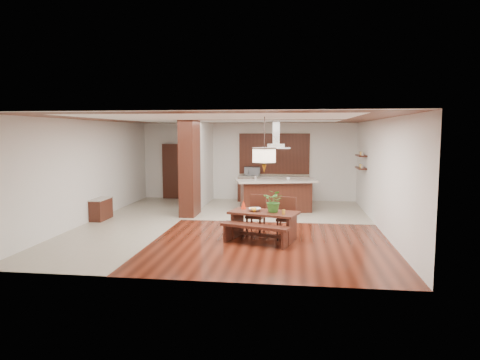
# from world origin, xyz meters

# --- Properties ---
(room_shell) EXTENTS (9.00, 9.04, 2.92)m
(room_shell) POSITION_xyz_m (0.00, 0.00, 2.06)
(room_shell) COLOR #39130A
(room_shell) RESTS_ON ground
(tile_hallway) EXTENTS (2.50, 9.00, 0.01)m
(tile_hallway) POSITION_xyz_m (-2.75, 0.00, 0.01)
(tile_hallway) COLOR #B0A793
(tile_hallway) RESTS_ON ground
(tile_kitchen) EXTENTS (5.50, 4.00, 0.01)m
(tile_kitchen) POSITION_xyz_m (1.25, 2.50, 0.01)
(tile_kitchen) COLOR #B0A793
(tile_kitchen) RESTS_ON ground
(soffit_band) EXTENTS (8.00, 9.00, 0.02)m
(soffit_band) POSITION_xyz_m (0.00, 0.00, 2.88)
(soffit_band) COLOR #3F1D0F
(soffit_band) RESTS_ON room_shell
(partition_pier) EXTENTS (0.45, 1.00, 2.90)m
(partition_pier) POSITION_xyz_m (-1.40, 1.20, 1.45)
(partition_pier) COLOR black
(partition_pier) RESTS_ON ground
(partition_stub) EXTENTS (0.18, 2.40, 2.90)m
(partition_stub) POSITION_xyz_m (-1.40, 3.30, 1.45)
(partition_stub) COLOR silver
(partition_stub) RESTS_ON ground
(hallway_console) EXTENTS (0.37, 0.88, 0.63)m
(hallway_console) POSITION_xyz_m (-3.81, 0.20, 0.32)
(hallway_console) COLOR black
(hallway_console) RESTS_ON ground
(hallway_doorway) EXTENTS (1.10, 0.20, 2.10)m
(hallway_doorway) POSITION_xyz_m (-2.70, 4.40, 1.05)
(hallway_doorway) COLOR black
(hallway_doorway) RESTS_ON ground
(rear_counter) EXTENTS (2.60, 0.62, 0.95)m
(rear_counter) POSITION_xyz_m (1.00, 4.20, 0.48)
(rear_counter) COLOR black
(rear_counter) RESTS_ON ground
(kitchen_window) EXTENTS (2.60, 0.08, 1.50)m
(kitchen_window) POSITION_xyz_m (1.00, 4.46, 1.75)
(kitchen_window) COLOR #A67532
(kitchen_window) RESTS_ON room_shell
(shelf_lower) EXTENTS (0.26, 0.90, 0.04)m
(shelf_lower) POSITION_xyz_m (3.87, 2.60, 1.40)
(shelf_lower) COLOR black
(shelf_lower) RESTS_ON room_shell
(shelf_upper) EXTENTS (0.26, 0.90, 0.04)m
(shelf_upper) POSITION_xyz_m (3.87, 2.60, 1.80)
(shelf_upper) COLOR black
(shelf_upper) RESTS_ON room_shell
(dining_table) EXTENTS (1.75, 1.21, 0.66)m
(dining_table) POSITION_xyz_m (1.06, -1.43, 0.49)
(dining_table) COLOR black
(dining_table) RESTS_ON ground
(dining_bench) EXTENTS (1.65, 0.85, 0.46)m
(dining_bench) POSITION_xyz_m (0.90, -1.99, 0.23)
(dining_bench) COLOR black
(dining_bench) RESTS_ON ground
(dining_chair_left) EXTENTS (0.51, 0.51, 0.96)m
(dining_chair_left) POSITION_xyz_m (0.81, -0.85, 0.48)
(dining_chair_left) COLOR black
(dining_chair_left) RESTS_ON ground
(dining_chair_right) EXTENTS (0.49, 0.49, 0.95)m
(dining_chair_right) POSITION_xyz_m (1.58, -1.08, 0.47)
(dining_chair_right) COLOR black
(dining_chair_right) RESTS_ON ground
(pendant_lantern) EXTENTS (0.64, 0.64, 1.31)m
(pendant_lantern) POSITION_xyz_m (1.06, -1.43, 2.25)
(pendant_lantern) COLOR beige
(pendant_lantern) RESTS_ON room_shell
(foliage_plant) EXTENTS (0.60, 0.57, 0.53)m
(foliage_plant) POSITION_xyz_m (1.31, -1.48, 0.93)
(foliage_plant) COLOR #2F6923
(foliage_plant) RESTS_ON dining_table
(fruit_bowl) EXTENTS (0.32, 0.32, 0.07)m
(fruit_bowl) POSITION_xyz_m (0.84, -1.39, 0.70)
(fruit_bowl) COLOR beige
(fruit_bowl) RESTS_ON dining_table
(napkin_cone) EXTENTS (0.17, 0.17, 0.22)m
(napkin_cone) POSITION_xyz_m (0.53, -1.14, 0.77)
(napkin_cone) COLOR #B8270D
(napkin_cone) RESTS_ON dining_table
(gold_ornament) EXTENTS (0.10, 0.10, 0.11)m
(gold_ornament) POSITION_xyz_m (1.53, -1.71, 0.72)
(gold_ornament) COLOR gold
(gold_ornament) RESTS_ON dining_table
(kitchen_island) EXTENTS (2.70, 1.67, 1.03)m
(kitchen_island) POSITION_xyz_m (1.17, 2.16, 0.53)
(kitchen_island) COLOR black
(kitchen_island) RESTS_ON ground
(range_hood) EXTENTS (0.90, 0.55, 0.87)m
(range_hood) POSITION_xyz_m (1.17, 2.16, 2.46)
(range_hood) COLOR silver
(range_hood) RESTS_ON room_shell
(island_cup) EXTENTS (0.14, 0.14, 0.09)m
(island_cup) POSITION_xyz_m (1.57, 2.10, 1.08)
(island_cup) COLOR white
(island_cup) RESTS_ON kitchen_island
(microwave) EXTENTS (0.60, 0.42, 0.32)m
(microwave) POSITION_xyz_m (0.20, 4.23, 1.11)
(microwave) COLOR silver
(microwave) RESTS_ON rear_counter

